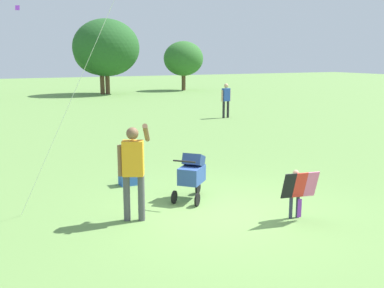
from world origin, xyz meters
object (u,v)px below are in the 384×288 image
Objects in this scene: person_sitting_far at (226,98)px; cooler_box at (129,178)px; child_with_butterfly_kite at (296,189)px; person_adult_flyer at (133,165)px; stroller at (192,172)px.

cooler_box is at bearing -131.37° from person_sitting_far.
person_adult_flyer is (-2.81, 1.30, 0.49)m from child_with_butterfly_kite.
person_sitting_far reaches higher than cooler_box.
child_with_butterfly_kite reaches higher than cooler_box.
cooler_box is (-8.23, -9.35, -0.85)m from person_sitting_far.
person_sitting_far is at bearing 64.94° from child_with_butterfly_kite.
person_adult_flyer is at bearing -127.23° from person_sitting_far.
child_with_butterfly_kite is 0.94× the size of stroller.
person_sitting_far is (8.89, 11.70, -0.06)m from person_adult_flyer.
person_adult_flyer is 1.76m from stroller.
person_sitting_far is 12.48m from cooler_box.
person_adult_flyer is 2.60m from cooler_box.
stroller is at bearing -123.61° from person_sitting_far.
cooler_box is (-2.16, 3.65, -0.42)m from child_with_butterfly_kite.
child_with_butterfly_kite is 2.33m from stroller.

